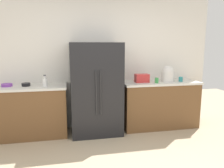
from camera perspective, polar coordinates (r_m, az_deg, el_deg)
name	(u,v)px	position (r m, az deg, el deg)	size (l,w,h in m)	color
kitchen_back_panel	(100,53)	(4.46, -3.24, 8.14)	(4.61, 0.10, 3.02)	silver
counter_left	(30,111)	(4.29, -20.50, -6.66)	(1.34, 0.59, 0.93)	brown
counter_right	(159,104)	(4.61, 12.14, -5.11)	(1.55, 0.59, 0.93)	brown
refrigerator	(96,89)	(4.11, -4.21, -1.26)	(0.93, 0.70, 1.70)	black
toaster	(142,78)	(4.36, 7.74, 1.50)	(0.27, 0.16, 0.16)	red
rice_cooker	(168,74)	(4.52, 14.21, 2.49)	(0.26, 0.26, 0.32)	silver
bottle_a	(45,82)	(4.06, -16.96, 0.50)	(0.08, 0.08, 0.21)	white
cup_a	(181,79)	(4.63, 17.35, 1.20)	(0.08, 0.08, 0.09)	teal
cup_b	(157,80)	(4.32, 11.48, 0.91)	(0.07, 0.07, 0.10)	green
bowl_a	(26,85)	(4.22, -21.38, -0.13)	(0.15, 0.15, 0.06)	black
bowl_b	(7,85)	(4.32, -25.55, -0.25)	(0.18, 0.18, 0.05)	purple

